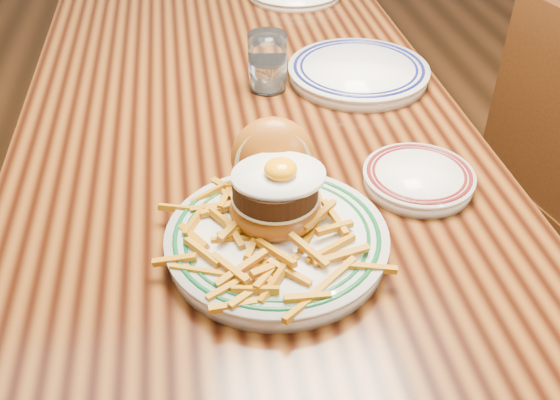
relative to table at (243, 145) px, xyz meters
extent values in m
plane|color=black|center=(0.00, 0.00, -0.66)|extent=(6.00, 6.00, 0.00)
cube|color=black|center=(0.00, 0.00, 0.06)|extent=(0.85, 1.60, 0.05)
cylinder|color=black|center=(-0.36, 0.74, -0.31)|extent=(0.07, 0.07, 0.70)
cylinder|color=black|center=(0.36, 0.74, -0.31)|extent=(0.07, 0.07, 0.70)
cylinder|color=#3F1C0D|center=(-0.52, -0.05, -0.45)|extent=(0.04, 0.04, 0.42)
cylinder|color=#3F1C0D|center=(0.67, 0.17, -0.46)|extent=(0.04, 0.04, 0.40)
cylinder|color=silver|center=(0.01, -0.42, 0.10)|extent=(0.31, 0.31, 0.02)
cylinder|color=silver|center=(0.01, -0.42, 0.12)|extent=(0.32, 0.32, 0.01)
torus|color=#0D4A23|center=(0.01, -0.42, 0.12)|extent=(0.29, 0.29, 0.01)
torus|color=#0D4A23|center=(0.01, -0.42, 0.12)|extent=(0.26, 0.26, 0.01)
ellipsoid|color=#9D5214|center=(0.01, -0.38, 0.13)|extent=(0.13, 0.13, 0.06)
cylinder|color=#DAC888|center=(0.01, -0.38, 0.16)|extent=(0.13, 0.13, 0.00)
cylinder|color=black|center=(0.01, -0.38, 0.17)|extent=(0.12, 0.12, 0.03)
ellipsoid|color=white|center=(0.02, -0.39, 0.19)|extent=(0.13, 0.11, 0.01)
ellipsoid|color=orange|center=(0.02, -0.39, 0.21)|extent=(0.05, 0.05, 0.03)
ellipsoid|color=#9D5214|center=(0.02, -0.31, 0.17)|extent=(0.14, 0.12, 0.14)
cylinder|color=#DAC888|center=(0.02, -0.33, 0.17)|extent=(0.12, 0.05, 0.11)
cylinder|color=silver|center=(0.26, -0.30, 0.10)|extent=(0.18, 0.18, 0.02)
cylinder|color=silver|center=(0.26, -0.30, 0.11)|extent=(0.18, 0.18, 0.01)
torus|color=#571413|center=(0.26, -0.30, 0.11)|extent=(0.17, 0.17, 0.01)
torus|color=#571413|center=(0.26, -0.30, 0.11)|extent=(0.15, 0.15, 0.01)
cube|color=silver|center=(0.28, -0.29, 0.11)|extent=(0.10, 0.08, 0.00)
cylinder|color=silver|center=(0.26, 0.08, 0.10)|extent=(0.29, 0.29, 0.02)
cylinder|color=silver|center=(0.26, 0.08, 0.11)|extent=(0.30, 0.30, 0.01)
torus|color=#0F124C|center=(0.26, 0.08, 0.12)|extent=(0.27, 0.27, 0.01)
torus|color=#0F124C|center=(0.26, 0.08, 0.12)|extent=(0.25, 0.25, 0.01)
cylinder|color=white|center=(0.06, 0.07, 0.15)|extent=(0.08, 0.08, 0.12)
cylinder|color=silver|center=(0.06, 0.07, 0.12)|extent=(0.07, 0.07, 0.06)
camera|label=1|loc=(-0.09, -1.08, 0.70)|focal=40.00mm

